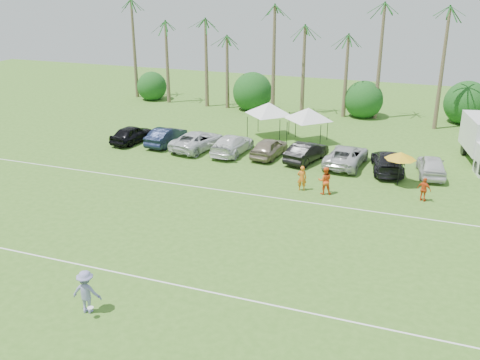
% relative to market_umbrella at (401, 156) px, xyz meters
% --- Properties ---
extents(ground, '(120.00, 120.00, 0.00)m').
position_rel_market_umbrella_xyz_m(ground, '(-11.31, -19.32, -2.18)').
color(ground, '#3E6D20').
rests_on(ground, ground).
extents(field_lines, '(80.00, 12.10, 0.01)m').
position_rel_market_umbrella_xyz_m(field_lines, '(-11.31, -11.32, -2.17)').
color(field_lines, white).
rests_on(field_lines, ground).
extents(palm_tree_0, '(2.40, 2.40, 8.90)m').
position_rel_market_umbrella_xyz_m(palm_tree_0, '(-33.31, 18.68, 5.30)').
color(palm_tree_0, brown).
rests_on(palm_tree_0, ground).
extents(palm_tree_1, '(2.40, 2.40, 9.90)m').
position_rel_market_umbrella_xyz_m(palm_tree_1, '(-28.31, 18.68, 6.17)').
color(palm_tree_1, brown).
rests_on(palm_tree_1, ground).
extents(palm_tree_2, '(2.40, 2.40, 10.90)m').
position_rel_market_umbrella_xyz_m(palm_tree_2, '(-23.31, 18.68, 7.04)').
color(palm_tree_2, brown).
rests_on(palm_tree_2, ground).
extents(palm_tree_3, '(2.40, 2.40, 11.90)m').
position_rel_market_umbrella_xyz_m(palm_tree_3, '(-19.31, 18.68, 7.88)').
color(palm_tree_3, brown).
rests_on(palm_tree_3, ground).
extents(palm_tree_4, '(2.40, 2.40, 8.90)m').
position_rel_market_umbrella_xyz_m(palm_tree_4, '(-15.31, 18.68, 5.30)').
color(palm_tree_4, brown).
rests_on(palm_tree_4, ground).
extents(palm_tree_5, '(2.40, 2.40, 9.90)m').
position_rel_market_umbrella_xyz_m(palm_tree_5, '(-11.31, 18.68, 6.17)').
color(palm_tree_5, brown).
rests_on(palm_tree_5, ground).
extents(palm_tree_6, '(2.40, 2.40, 10.90)m').
position_rel_market_umbrella_xyz_m(palm_tree_6, '(-7.31, 18.68, 7.04)').
color(palm_tree_6, brown).
rests_on(palm_tree_6, ground).
extents(palm_tree_7, '(2.40, 2.40, 11.90)m').
position_rel_market_umbrella_xyz_m(palm_tree_7, '(-3.31, 18.68, 7.88)').
color(palm_tree_7, brown).
rests_on(palm_tree_7, ground).
extents(palm_tree_8, '(2.40, 2.40, 8.90)m').
position_rel_market_umbrella_xyz_m(palm_tree_8, '(1.69, 18.68, 5.30)').
color(palm_tree_8, brown).
rests_on(palm_tree_8, ground).
extents(bush_tree_0, '(4.00, 4.00, 4.00)m').
position_rel_market_umbrella_xyz_m(bush_tree_0, '(-30.31, 19.68, -0.38)').
color(bush_tree_0, brown).
rests_on(bush_tree_0, ground).
extents(bush_tree_1, '(4.00, 4.00, 4.00)m').
position_rel_market_umbrella_xyz_m(bush_tree_1, '(-17.31, 19.68, -0.38)').
color(bush_tree_1, brown).
rests_on(bush_tree_1, ground).
extents(bush_tree_2, '(4.00, 4.00, 4.00)m').
position_rel_market_umbrella_xyz_m(bush_tree_2, '(-5.31, 19.68, -0.38)').
color(bush_tree_2, brown).
rests_on(bush_tree_2, ground).
extents(bush_tree_3, '(4.00, 4.00, 4.00)m').
position_rel_market_umbrella_xyz_m(bush_tree_3, '(4.69, 19.68, -0.38)').
color(bush_tree_3, brown).
rests_on(bush_tree_3, ground).
extents(sideline_player_a, '(0.73, 0.58, 1.77)m').
position_rel_market_umbrella_xyz_m(sideline_player_a, '(-6.11, -3.36, -1.30)').
color(sideline_player_a, orange).
rests_on(sideline_player_a, ground).
extents(sideline_player_b, '(1.11, 0.98, 1.92)m').
position_rel_market_umbrella_xyz_m(sideline_player_b, '(-4.50, -3.46, -1.22)').
color(sideline_player_b, '#F7571B').
rests_on(sideline_player_b, ground).
extents(sideline_player_c, '(1.02, 0.72, 1.61)m').
position_rel_market_umbrella_xyz_m(sideline_player_c, '(1.82, -2.42, -1.38)').
color(sideline_player_c, '#DE4D18').
rests_on(sideline_player_c, ground).
extents(canopy_tent_left, '(4.65, 4.65, 3.77)m').
position_rel_market_umbrella_xyz_m(canopy_tent_left, '(-12.25, 8.38, 1.05)').
color(canopy_tent_left, black).
rests_on(canopy_tent_left, ground).
extents(canopy_tent_right, '(4.53, 4.53, 3.67)m').
position_rel_market_umbrella_xyz_m(canopy_tent_right, '(-8.50, 7.91, 0.96)').
color(canopy_tent_right, black).
rests_on(canopy_tent_right, ground).
extents(market_umbrella, '(2.18, 2.18, 2.43)m').
position_rel_market_umbrella_xyz_m(market_umbrella, '(0.00, 0.00, 0.00)').
color(market_umbrella, black).
rests_on(market_umbrella, ground).
extents(frisbee_player, '(1.40, 0.96, 2.00)m').
position_rel_market_umbrella_xyz_m(frisbee_player, '(-11.26, -20.61, -1.18)').
color(frisbee_player, '#7F7FB4').
rests_on(frisbee_player, ground).
extents(parked_car_0, '(2.47, 4.80, 1.56)m').
position_rel_market_umbrella_xyz_m(parked_car_0, '(-23.01, 2.48, -1.40)').
color(parked_car_0, black).
rests_on(parked_car_0, ground).
extents(parked_car_1, '(1.96, 4.84, 1.56)m').
position_rel_market_umbrella_xyz_m(parked_car_1, '(-19.87, 2.94, -1.40)').
color(parked_car_1, '#121A33').
rests_on(parked_car_1, ground).
extents(parked_car_2, '(3.57, 5.99, 1.56)m').
position_rel_market_umbrella_xyz_m(parked_car_2, '(-16.74, 2.70, -1.40)').
color(parked_car_2, silver).
rests_on(parked_car_2, ground).
extents(parked_car_3, '(2.50, 5.50, 1.56)m').
position_rel_market_umbrella_xyz_m(parked_car_3, '(-13.60, 2.70, -1.40)').
color(parked_car_3, white).
rests_on(parked_car_3, ground).
extents(parked_car_4, '(2.29, 4.74, 1.56)m').
position_rel_market_umbrella_xyz_m(parked_car_4, '(-10.46, 2.93, -1.40)').
color(parked_car_4, gray).
rests_on(parked_car_4, ground).
extents(parked_car_5, '(2.80, 5.00, 1.56)m').
position_rel_market_umbrella_xyz_m(parked_car_5, '(-7.32, 2.83, -1.40)').
color(parked_car_5, black).
rests_on(parked_car_5, ground).
extents(parked_car_6, '(3.00, 5.79, 1.56)m').
position_rel_market_umbrella_xyz_m(parked_car_6, '(-4.18, 2.97, -1.40)').
color(parked_car_6, '#BCBCBD').
rests_on(parked_car_6, ground).
extents(parked_car_7, '(3.16, 5.69, 1.56)m').
position_rel_market_umbrella_xyz_m(parked_car_7, '(-1.04, 2.65, -1.40)').
color(parked_car_7, black).
rests_on(parked_car_7, ground).
extents(parked_car_8, '(2.45, 4.79, 1.56)m').
position_rel_market_umbrella_xyz_m(parked_car_8, '(2.10, 2.83, -1.40)').
color(parked_car_8, silver).
rests_on(parked_car_8, ground).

